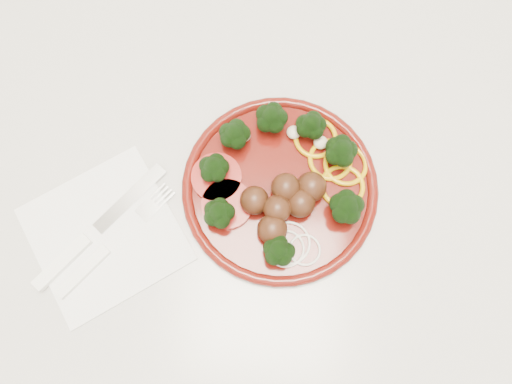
# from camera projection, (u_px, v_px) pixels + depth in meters

# --- Properties ---
(counter) EXTENTS (2.40, 0.60, 0.90)m
(counter) POSITION_uv_depth(u_px,v_px,m) (354.00, 240.00, 1.08)
(counter) COLOR beige
(counter) RESTS_ON ground
(plate) EXTENTS (0.25, 0.25, 0.05)m
(plate) POSITION_uv_depth(u_px,v_px,m) (280.00, 185.00, 0.63)
(plate) COLOR #4E0E08
(plate) RESTS_ON counter
(napkin) EXTENTS (0.24, 0.24, 0.00)m
(napkin) POSITION_uv_depth(u_px,v_px,m) (105.00, 234.00, 0.63)
(napkin) COLOR white
(napkin) RESTS_ON counter
(knife) EXTENTS (0.15, 0.17, 0.01)m
(knife) POSITION_uv_depth(u_px,v_px,m) (84.00, 242.00, 0.62)
(knife) COLOR silver
(knife) RESTS_ON napkin
(fork) EXTENTS (0.13, 0.16, 0.01)m
(fork) POSITION_uv_depth(u_px,v_px,m) (97.00, 259.00, 0.62)
(fork) COLOR white
(fork) RESTS_ON napkin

